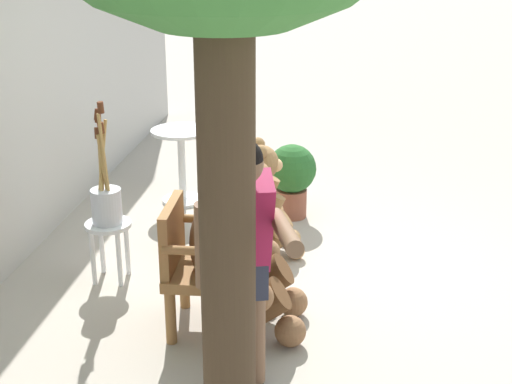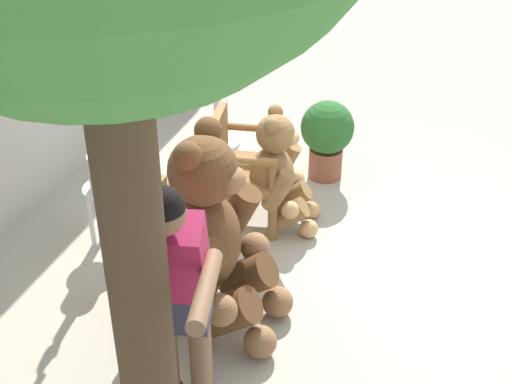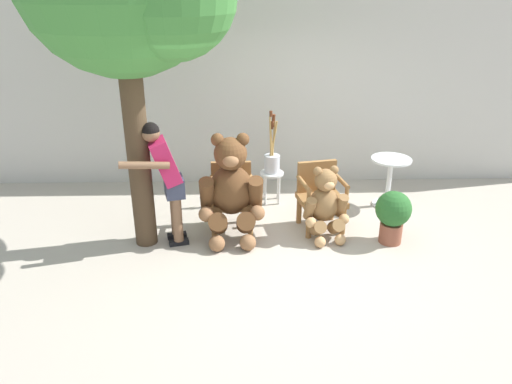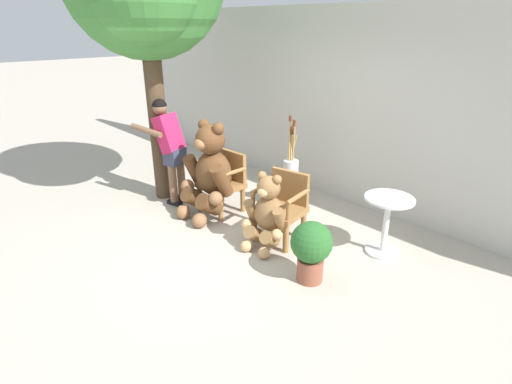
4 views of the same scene
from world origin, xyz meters
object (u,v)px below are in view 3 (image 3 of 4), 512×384
Objects in this scene: person_visitor at (166,174)px; round_side_table at (389,176)px; brush_bucket at (272,159)px; white_stool at (272,179)px; teddy_bear_large at (231,189)px; wooden_chair_right at (320,194)px; teddy_bear_small at (325,204)px; potted_plant at (393,213)px; wooden_chair_left at (232,195)px.

person_visitor is 2.17× the size of round_side_table.
white_stool is at bearing -80.16° from brush_bucket.
person_visitor is at bearing -170.43° from teddy_bear_large.
brush_bucket is at bearing 126.25° from wooden_chair_right.
white_stool is (0.56, 1.05, -0.31)m from teddy_bear_large.
potted_plant is (0.81, -0.16, -0.07)m from teddy_bear_small.
wooden_chair_right is at bearing -53.75° from brush_bucket.
white_stool is at bearing 174.01° from round_side_table.
wooden_chair_left is 0.98m from white_stool.
wooden_chair_right is at bearing -0.05° from wooden_chair_left.
person_visitor is 2.29× the size of potted_plant.
teddy_bear_small is at bearing -1.82° from teddy_bear_large.
person_visitor is 1.86m from white_stool.
round_side_table is (1.06, 0.91, -0.02)m from teddy_bear_small.
teddy_bear_large is at bearing 178.18° from teddy_bear_small.
wooden_chair_right reaches higher than round_side_table.
person_visitor is (-1.93, -0.09, 0.46)m from teddy_bear_small.
teddy_bear_small is at bearing -60.90° from brush_bucket.
wooden_chair_right is 0.55× the size of person_visitor.
teddy_bear_small is at bearing -139.24° from round_side_table.
wooden_chair_left is at bearing 90.90° from teddy_bear_large.
potted_plant is at bearing -41.20° from white_stool.
round_side_table reaches higher than white_stool.
wooden_chair_right is 0.29m from teddy_bear_small.
brush_bucket reaches higher than wooden_chair_right.
potted_plant is at bearing -102.86° from round_side_table.
person_visitor is at bearing -138.36° from brush_bucket.
teddy_bear_large is 0.81m from person_visitor.
wooden_chair_left is at bearing 179.95° from wooden_chair_right.
teddy_bear_small is at bearing -60.88° from white_stool.
wooden_chair_left is 1.87× the size of white_stool.
teddy_bear_small is (1.17, -0.29, 0.00)m from wooden_chair_left.
brush_bucket is 1.68m from round_side_table.
wooden_chair_right is 1.26× the size of potted_plant.
person_visitor is at bearing -138.39° from white_stool.
teddy_bear_small is (1.17, -0.04, -0.20)m from teddy_bear_large.
brush_bucket is 1.34× the size of potted_plant.
person_visitor is at bearing -168.68° from wooden_chair_right.
wooden_chair_right is 0.94× the size of brush_bucket.
potted_plant is (-0.24, -1.07, -0.05)m from round_side_table.
teddy_bear_large is 1.23m from white_stool.
brush_bucket is at bearing 41.64° from person_visitor.
round_side_table is 1.06× the size of potted_plant.
round_side_table is (2.23, 0.62, -0.01)m from wooden_chair_left.
white_stool is at bearing 126.28° from wooden_chair_right.
potted_plant is (2.74, -0.06, -0.53)m from person_visitor.
brush_bucket is (-0.60, 1.09, 0.19)m from teddy_bear_small.
teddy_bear_large is 1.43× the size of teddy_bear_small.
potted_plant is at bearing -41.22° from brush_bucket.
teddy_bear_small is at bearing 2.71° from person_visitor.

